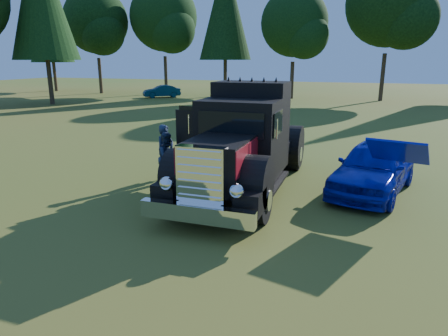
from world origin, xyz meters
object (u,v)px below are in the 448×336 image
at_px(spectator_near, 166,152).
at_px(distant_teal_car, 162,91).
at_px(spectator_far, 168,158).
at_px(hotrod_coupe, 374,167).
at_px(diamond_t_truck, 242,147).

xyz_separation_m(spectator_near, distant_teal_car, (-13.04, 24.86, -0.26)).
relative_size(spectator_far, distant_teal_car, 0.44).
distance_m(hotrod_coupe, spectator_far, 5.90).
distance_m(hotrod_coupe, spectator_near, 6.10).
height_order(diamond_t_truck, distant_teal_car, diamond_t_truck).
height_order(diamond_t_truck, hotrod_coupe, diamond_t_truck).
bearing_deg(distant_teal_car, diamond_t_truck, -7.26).
bearing_deg(diamond_t_truck, spectator_near, 172.22).
relative_size(hotrod_coupe, spectator_near, 2.65).
bearing_deg(spectator_far, distant_teal_car, 49.89).
bearing_deg(spectator_near, hotrod_coupe, -61.40).
xyz_separation_m(hotrod_coupe, distant_teal_car, (-19.10, 24.13, -0.14)).
xyz_separation_m(hotrod_coupe, spectator_near, (-6.06, -0.73, 0.13)).
xyz_separation_m(spectator_far, distant_teal_car, (-13.31, 25.24, -0.19)).
height_order(diamond_t_truck, spectator_far, diamond_t_truck).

